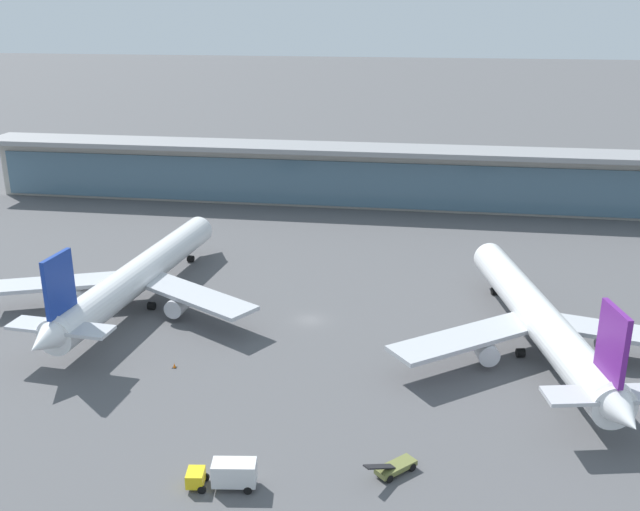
% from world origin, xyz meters
% --- Properties ---
extents(ground_plane, '(1200.00, 1200.00, 0.00)m').
position_xyz_m(ground_plane, '(0.00, 0.00, 0.00)').
color(ground_plane, '#515154').
extents(airliner_left_stand, '(46.70, 60.93, 16.22)m').
position_xyz_m(airliner_left_stand, '(-29.66, 1.91, 5.11)').
color(airliner_left_stand, white).
rests_on(airliner_left_stand, ground).
extents(airliner_centre_stand, '(45.84, 60.45, 16.22)m').
position_xyz_m(airliner_centre_stand, '(34.66, -5.80, 5.11)').
color(airliner_centre_stand, white).
rests_on(airliner_centre_stand, ground).
extents(service_truck_near_nose_yellow, '(7.54, 3.27, 3.10)m').
position_xyz_m(service_truck_near_nose_yellow, '(-1.64, -43.10, 1.69)').
color(service_truck_near_nose_yellow, yellow).
rests_on(service_truck_near_nose_yellow, ground).
extents(service_truck_under_wing_grey, '(5.69, 7.45, 3.10)m').
position_xyz_m(service_truck_under_wing_grey, '(-41.25, 3.88, 1.69)').
color(service_truck_under_wing_grey, gray).
rests_on(service_truck_under_wing_grey, ground).
extents(service_truck_mid_apron_olive, '(5.71, 5.82, 2.70)m').
position_xyz_m(service_truck_mid_apron_olive, '(15.62, -38.06, 0.81)').
color(service_truck_mid_apron_olive, olive).
rests_on(service_truck_mid_apron_olive, ground).
extents(terminal_building, '(190.81, 12.80, 15.20)m').
position_xyz_m(terminal_building, '(0.00, 70.43, 7.87)').
color(terminal_building, '#B2ADA3').
rests_on(terminal_building, ground).
extents(safety_cone_bravo, '(0.62, 0.62, 0.70)m').
position_xyz_m(safety_cone_bravo, '(-16.15, -18.72, 0.32)').
color(safety_cone_bravo, orange).
rests_on(safety_cone_bravo, ground).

